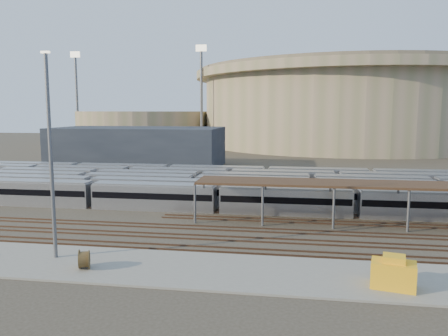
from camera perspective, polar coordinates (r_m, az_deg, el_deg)
ground at (r=53.74m, az=4.32°, el=-7.87°), size 420.00×420.00×0.00m
apron at (r=40.32m, az=-4.78°, el=-13.01°), size 50.00×9.00×0.20m
subway_trains at (r=71.46m, az=4.52°, el=-2.54°), size 127.81×23.90×3.60m
inspection_shed at (r=59.19m, az=26.47°, el=-2.27°), size 60.30×6.00×5.30m
empty_tracks at (r=48.92m, az=3.83°, el=-9.30°), size 170.00×9.62×0.18m
stadium at (r=192.81m, az=15.36°, el=7.88°), size 124.00×124.00×32.50m
secondary_arena at (r=192.78m, az=-10.48°, el=5.20°), size 56.00×56.00×14.00m
service_building at (r=113.98m, az=-11.12°, el=2.70°), size 42.00×20.00×10.00m
floodlight_0 at (r=165.35m, az=-2.96°, el=9.69°), size 4.00×1.00×38.40m
floodlight_1 at (r=193.53m, az=-18.67°, el=8.99°), size 4.00×1.00×38.40m
floodlight_3 at (r=212.23m, az=5.24°, el=9.18°), size 4.00×1.00×38.40m
cable_reel_east at (r=41.66m, az=-17.79°, el=-11.29°), size 1.50×1.92×1.69m
yard_light_pole at (r=43.91m, az=-21.69°, el=1.43°), size 0.81×0.36×19.39m
yellow_equipment at (r=38.18m, az=21.23°, el=-12.86°), size 3.75×2.80×2.11m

